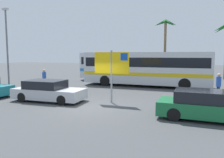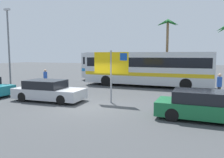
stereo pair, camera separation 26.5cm
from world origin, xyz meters
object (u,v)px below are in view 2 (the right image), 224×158
Objects in this scene: bus_front_coach at (146,67)px; pedestrian_near_sign at (45,78)px; car_green at (203,106)px; car_silver at (48,91)px; ferry_sign at (112,65)px; bus_rear_coach at (132,65)px; pedestrian_crossing_lot at (219,84)px.

bus_front_coach is 9.12m from pedestrian_near_sign.
car_silver is (-9.18, 0.93, 0.00)m from car_green.
ferry_sign is 0.76× the size of car_green.
pedestrian_near_sign reaches higher than car_silver.
bus_front_coach is 1.00× the size of bus_rear_coach.
pedestrian_near_sign is at bearing 159.64° from car_green.
bus_rear_coach reaches higher than pedestrian_near_sign.
bus_front_coach is at bearing -55.88° from bus_rear_coach.
pedestrian_crossing_lot is (8.35, -7.85, -0.78)m from bus_rear_coach.
bus_rear_coach is 11.75m from ferry_sign.
pedestrian_crossing_lot is (5.88, -4.20, -0.78)m from bus_front_coach.
pedestrian_near_sign is (-7.54, -5.07, -0.77)m from bus_front_coach.
ferry_sign reaches higher than pedestrian_crossing_lot.
car_silver is at bearing -176.30° from pedestrian_crossing_lot.
bus_rear_coach is at bearing 98.79° from pedestrian_near_sign.
car_silver is 11.24m from pedestrian_crossing_lot.
car_silver is 4.94m from pedestrian_near_sign.
bus_rear_coach is at bearing 116.20° from pedestrian_crossing_lot.
bus_front_coach is 7.27m from pedestrian_crossing_lot.
bus_front_coach is at bearing 61.34° from car_silver.
car_green is (4.83, -9.75, -1.15)m from bus_front_coach.
car_green is at bearing -61.42° from bus_rear_coach.
pedestrian_crossing_lot is (6.22, 3.68, -1.32)m from ferry_sign.
pedestrian_crossing_lot is at bearing 42.66° from pedestrian_near_sign.
bus_front_coach is 2.51× the size of car_silver.
bus_rear_coach is 11.49m from pedestrian_crossing_lot.
bus_front_coach is 9.90m from car_silver.
pedestrian_near_sign is (-5.07, -8.72, -0.77)m from bus_rear_coach.
car_silver is at bearing -168.20° from ferry_sign.
pedestrian_near_sign reaches higher than car_green.
bus_front_coach and bus_rear_coach have the same top height.
pedestrian_crossing_lot is (10.24, 4.62, 0.37)m from car_silver.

